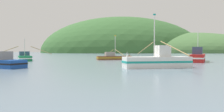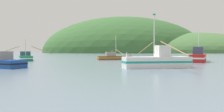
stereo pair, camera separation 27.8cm
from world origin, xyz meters
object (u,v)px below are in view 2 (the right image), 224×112
(fishing_boat_brown, at_px, (114,57))
(fishing_boat_blue, at_px, (0,63))
(fishing_boat_green, at_px, (26,58))
(fishing_boat_white, at_px, (157,61))
(fishing_boat_red, at_px, (199,57))

(fishing_boat_brown, bearing_deg, fishing_boat_blue, -140.29)
(fishing_boat_green, height_order, fishing_boat_blue, fishing_boat_blue)
(fishing_boat_white, relative_size, fishing_boat_red, 1.52)
(fishing_boat_brown, height_order, fishing_boat_red, fishing_boat_red)
(fishing_boat_white, xyz_separation_m, fishing_boat_blue, (-19.93, 4.37, -0.23))
(fishing_boat_brown, distance_m, fishing_boat_white, 24.09)
(fishing_boat_red, bearing_deg, fishing_boat_green, 109.21)
(fishing_boat_white, relative_size, fishing_boat_green, 1.38)
(fishing_boat_white, distance_m, fishing_boat_red, 19.06)
(fishing_boat_blue, bearing_deg, fishing_boat_green, -49.68)
(fishing_boat_green, distance_m, fishing_boat_red, 36.39)
(fishing_boat_brown, relative_size, fishing_boat_red, 1.23)
(fishing_boat_red, bearing_deg, fishing_boat_blue, 140.32)
(fishing_boat_brown, height_order, fishing_boat_white, fishing_boat_white)
(fishing_boat_green, bearing_deg, fishing_boat_red, 58.14)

